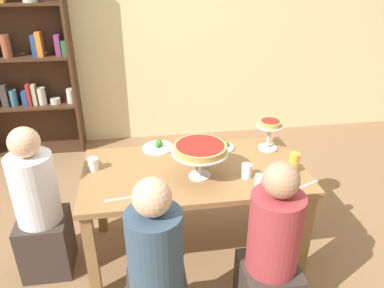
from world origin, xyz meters
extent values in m
plane|color=#846042|center=(0.00, 0.00, 0.00)|extent=(12.00, 12.00, 0.00)
cube|color=beige|center=(0.00, 2.20, 1.40)|extent=(8.00, 0.12, 2.80)
cube|color=olive|center=(0.00, 0.00, 0.72)|extent=(1.57, 0.84, 0.04)
cube|color=olive|center=(-0.73, -0.36, 0.35)|extent=(0.07, 0.07, 0.70)
cube|color=olive|center=(0.73, -0.36, 0.35)|extent=(0.07, 0.07, 0.70)
cube|color=olive|center=(-0.73, 0.36, 0.35)|extent=(0.07, 0.07, 0.70)
cube|color=olive|center=(0.73, 0.36, 0.35)|extent=(0.07, 0.07, 0.70)
cube|color=#422819|center=(-1.06, 1.98, 1.10)|extent=(0.03, 0.30, 2.20)
cube|color=#422819|center=(-1.59, 2.12, 1.10)|extent=(1.10, 0.02, 2.20)
cube|color=#422819|center=(-1.59, 1.98, 0.01)|extent=(1.04, 0.28, 0.02)
cube|color=#422819|center=(-1.59, 1.98, 0.56)|extent=(1.04, 0.28, 0.02)
cube|color=#422819|center=(-1.59, 1.98, 1.11)|extent=(1.04, 0.28, 0.02)
cube|color=#422819|center=(-1.59, 1.98, 1.66)|extent=(1.04, 0.28, 0.02)
cube|color=#3D3838|center=(-1.83, 1.98, 0.70)|extent=(0.07, 0.11, 0.25)
cylinder|color=#3D7084|center=(-1.75, 1.98, 0.67)|extent=(0.09, 0.09, 0.18)
cube|color=navy|center=(-1.62, 1.98, 0.66)|extent=(0.05, 0.10, 0.16)
cube|color=maroon|center=(-1.57, 1.98, 0.70)|extent=(0.04, 0.13, 0.25)
cube|color=#B2A88E|center=(-1.52, 1.98, 0.69)|extent=(0.05, 0.11, 0.24)
cylinder|color=beige|center=(-1.44, 1.98, 0.67)|extent=(0.10, 0.10, 0.20)
cylinder|color=beige|center=(-1.30, 1.98, 0.61)|extent=(0.11, 0.11, 0.06)
cylinder|color=beige|center=(-1.12, 1.98, 0.66)|extent=(0.09, 0.09, 0.16)
cylinder|color=brown|center=(-1.71, 1.98, 1.24)|extent=(0.10, 0.10, 0.24)
cube|color=navy|center=(-1.42, 1.98, 1.24)|extent=(0.05, 0.13, 0.23)
cube|color=orange|center=(-1.36, 1.98, 1.25)|extent=(0.06, 0.13, 0.26)
cube|color=#7A3370|center=(-1.17, 1.98, 1.23)|extent=(0.05, 0.13, 0.22)
cube|color=#2D6B38|center=(-1.11, 1.98, 1.21)|extent=(0.06, 0.13, 0.16)
cylinder|color=beige|center=(-1.37, 1.98, 1.70)|extent=(0.15, 0.15, 0.05)
cylinder|color=#993338|center=(0.35, -0.70, 0.70)|extent=(0.30, 0.30, 0.50)
sphere|color=#A87A5B|center=(0.35, -0.70, 1.05)|extent=(0.20, 0.20, 0.20)
cylinder|color=#33475B|center=(-0.33, -0.75, 0.70)|extent=(0.30, 0.30, 0.50)
sphere|color=tan|center=(-0.33, -0.75, 1.05)|extent=(0.20, 0.20, 0.20)
cube|color=#382D28|center=(-1.09, -0.03, 0.23)|extent=(0.34, 0.34, 0.45)
cylinder|color=silver|center=(-1.09, -0.03, 0.70)|extent=(0.30, 0.30, 0.50)
sphere|color=tan|center=(-1.09, -0.03, 1.05)|extent=(0.20, 0.20, 0.20)
cylinder|color=silver|center=(0.02, -0.10, 0.75)|extent=(0.15, 0.15, 0.01)
cylinder|color=silver|center=(0.02, -0.10, 0.84)|extent=(0.03, 0.03, 0.18)
cylinder|color=silver|center=(0.02, -0.10, 0.93)|extent=(0.39, 0.39, 0.01)
cylinder|color=tan|center=(0.02, -0.10, 0.96)|extent=(0.36, 0.36, 0.04)
cylinder|color=maroon|center=(0.02, -0.10, 0.98)|extent=(0.32, 0.32, 0.00)
cylinder|color=silver|center=(0.62, 0.22, 0.75)|extent=(0.15, 0.15, 0.01)
cylinder|color=silver|center=(0.62, 0.22, 0.84)|extent=(0.03, 0.03, 0.18)
cylinder|color=silver|center=(0.62, 0.22, 0.94)|extent=(0.20, 0.20, 0.01)
cylinder|color=tan|center=(0.62, 0.22, 0.96)|extent=(0.17, 0.17, 0.04)
cylinder|color=maroon|center=(0.62, 0.22, 0.98)|extent=(0.14, 0.14, 0.00)
cylinder|color=white|center=(-0.23, 0.35, 0.75)|extent=(0.24, 0.24, 0.01)
sphere|color=#2D7028|center=(-0.23, 0.35, 0.78)|extent=(0.04, 0.04, 0.04)
sphere|color=#2D7028|center=(-0.22, 0.36, 0.78)|extent=(0.06, 0.06, 0.06)
cylinder|color=white|center=(0.26, 0.29, 0.75)|extent=(0.21, 0.21, 0.01)
sphere|color=#2D7028|center=(0.27, 0.33, 0.78)|extent=(0.05, 0.05, 0.05)
sphere|color=#2D7028|center=(0.26, 0.32, 0.77)|extent=(0.04, 0.04, 0.04)
sphere|color=#2D7028|center=(0.30, 0.28, 0.78)|extent=(0.04, 0.04, 0.04)
cylinder|color=gold|center=(0.68, -0.14, 0.81)|extent=(0.07, 0.07, 0.14)
cylinder|color=white|center=(0.38, -0.32, 0.79)|extent=(0.06, 0.06, 0.10)
cylinder|color=white|center=(-0.71, 0.10, 0.79)|extent=(0.07, 0.07, 0.09)
cylinder|color=white|center=(0.34, -0.16, 0.79)|extent=(0.07, 0.07, 0.10)
cube|color=silver|center=(-0.52, -0.30, 0.74)|extent=(0.18, 0.04, 0.00)
cube|color=silver|center=(0.71, -0.32, 0.74)|extent=(0.17, 0.08, 0.00)
camera|label=1|loc=(-0.36, -2.26, 2.10)|focal=34.92mm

